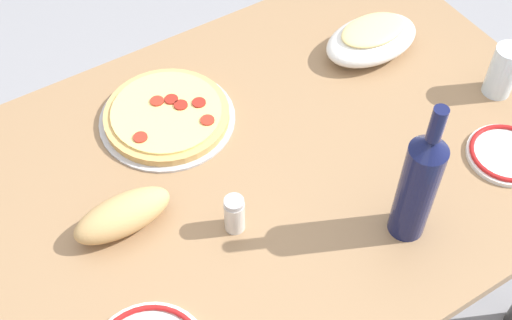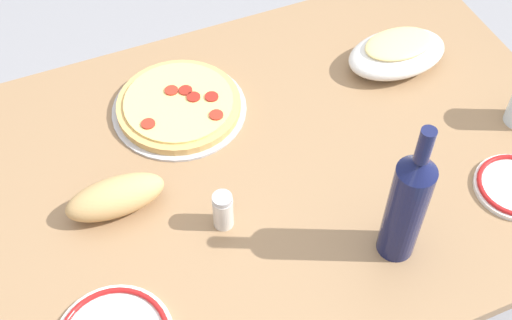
{
  "view_description": "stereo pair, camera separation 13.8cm",
  "coord_description": "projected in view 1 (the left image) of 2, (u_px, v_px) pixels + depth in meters",
  "views": [
    {
      "loc": [
        0.46,
        0.73,
        1.84
      ],
      "look_at": [
        0.0,
        0.0,
        0.76
      ],
      "focal_mm": 47.71,
      "sensor_mm": 36.0,
      "label": 1
    },
    {
      "loc": [
        0.33,
        0.8,
        1.84
      ],
      "look_at": [
        0.0,
        0.0,
        0.76
      ],
      "focal_mm": 47.71,
      "sensor_mm": 36.0,
      "label": 2
    }
  ],
  "objects": [
    {
      "name": "side_plate_near",
      "position": [
        506.0,
        154.0,
        1.42
      ],
      "size": [
        0.17,
        0.17,
        0.02
      ],
      "color": "white",
      "rests_on": "dining_table"
    },
    {
      "name": "bread_loaf",
      "position": [
        123.0,
        215.0,
        1.29
      ],
      "size": [
        0.2,
        0.08,
        0.07
      ],
      "primitive_type": "ellipsoid",
      "color": "tan",
      "rests_on": "dining_table"
    },
    {
      "name": "wine_bottle",
      "position": [
        418.0,
        185.0,
        1.21
      ],
      "size": [
        0.07,
        0.07,
        0.33
      ],
      "color": "#141942",
      "rests_on": "dining_table"
    },
    {
      "name": "pepperoni_pizza",
      "position": [
        167.0,
        115.0,
        1.48
      ],
      "size": [
        0.3,
        0.3,
        0.03
      ],
      "color": "#B7B7BC",
      "rests_on": "dining_table"
    },
    {
      "name": "spice_shaker",
      "position": [
        234.0,
        214.0,
        1.28
      ],
      "size": [
        0.04,
        0.04,
        0.09
      ],
      "color": "silver",
      "rests_on": "dining_table"
    },
    {
      "name": "water_glass",
      "position": [
        503.0,
        71.0,
        1.5
      ],
      "size": [
        0.06,
        0.06,
        0.13
      ],
      "primitive_type": "cylinder",
      "color": "silver",
      "rests_on": "dining_table"
    },
    {
      "name": "dining_table",
      "position": [
        256.0,
        200.0,
        1.49
      ],
      "size": [
        1.41,
        0.92,
        0.73
      ],
      "color": "#93704C",
      "rests_on": "ground"
    },
    {
      "name": "baked_pasta_dish",
      "position": [
        372.0,
        38.0,
        1.6
      ],
      "size": [
        0.24,
        0.15,
        0.08
      ],
      "color": "white",
      "rests_on": "dining_table"
    }
  ]
}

